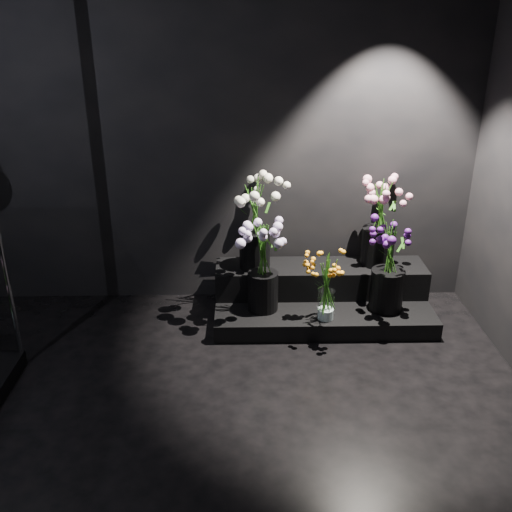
{
  "coord_description": "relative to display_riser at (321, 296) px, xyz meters",
  "views": [
    {
      "loc": [
        0.18,
        -2.38,
        2.26
      ],
      "look_at": [
        0.26,
        1.2,
        0.71
      ],
      "focal_mm": 40.0,
      "sensor_mm": 36.0,
      "label": 1
    }
  ],
  "objects": [
    {
      "name": "floor",
      "position": [
        -0.79,
        -1.67,
        -0.15
      ],
      "size": [
        4.0,
        4.0,
        0.0
      ],
      "primitive_type": "plane",
      "color": "black",
      "rests_on": "ground"
    },
    {
      "name": "wall_back",
      "position": [
        -0.79,
        0.33,
        1.25
      ],
      "size": [
        4.0,
        0.0,
        4.0
      ],
      "primitive_type": "plane",
      "rotation": [
        1.57,
        0.0,
        0.0
      ],
      "color": "black",
      "rests_on": "floor"
    },
    {
      "name": "display_riser",
      "position": [
        0.0,
        0.0,
        0.0
      ],
      "size": [
        1.68,
        0.75,
        0.37
      ],
      "color": "black",
      "rests_on": "floor"
    },
    {
      "name": "bouquet_orange_bells",
      "position": [
        -0.01,
        -0.34,
        0.26
      ],
      "size": [
        0.3,
        0.3,
        0.53
      ],
      "rotation": [
        0.0,
        0.0,
        -0.07
      ],
      "color": "white",
      "rests_on": "display_riser"
    },
    {
      "name": "bouquet_lilac",
      "position": [
        -0.47,
        -0.18,
        0.38
      ],
      "size": [
        0.43,
        0.43,
        0.69
      ],
      "rotation": [
        0.0,
        0.0,
        -0.27
      ],
      "color": "black",
      "rests_on": "display_riser"
    },
    {
      "name": "bouquet_purple",
      "position": [
        0.47,
        -0.19,
        0.38
      ],
      "size": [
        0.38,
        0.38,
        0.71
      ],
      "rotation": [
        0.0,
        0.0,
        0.19
      ],
      "color": "black",
      "rests_on": "display_riser"
    },
    {
      "name": "bouquet_cream_roses",
      "position": [
        -0.53,
        0.09,
        0.64
      ],
      "size": [
        0.55,
        0.55,
        0.72
      ],
      "rotation": [
        0.0,
        0.0,
        0.42
      ],
      "color": "black",
      "rests_on": "display_riser"
    },
    {
      "name": "bouquet_pink_roses",
      "position": [
        0.45,
        0.13,
        0.6
      ],
      "size": [
        0.43,
        0.43,
        0.68
      ],
      "rotation": [
        0.0,
        0.0,
        0.17
      ],
      "color": "black",
      "rests_on": "display_riser"
    }
  ]
}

